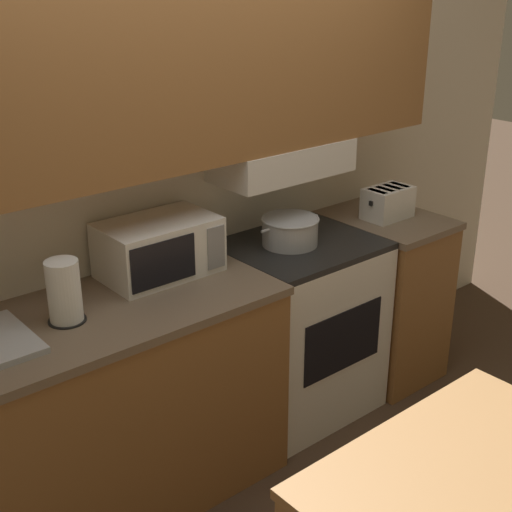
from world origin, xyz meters
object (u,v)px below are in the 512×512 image
stove_range (299,327)px  toaster (388,203)px  paper_towel_roll (64,292)px  microwave (159,248)px  dining_table (489,508)px  cooking_pot (290,230)px

stove_range → toaster: bearing=-2.5°
toaster → paper_towel_roll: size_ratio=1.09×
microwave → paper_towel_roll: 0.54m
microwave → toaster: (1.33, -0.16, -0.04)m
microwave → paper_towel_roll: paper_towel_roll is taller
stove_range → paper_towel_roll: size_ratio=3.76×
stove_range → microwave: (-0.73, 0.13, 0.59)m
toaster → dining_table: size_ratio=0.25×
toaster → cooking_pot: bearing=175.9°
toaster → paper_towel_roll: (-1.85, 0.01, 0.04)m
stove_range → toaster: size_ratio=3.43×
microwave → paper_towel_roll: bearing=-163.8°
microwave → dining_table: 1.66m
stove_range → paper_towel_roll: (-1.24, -0.02, 0.59)m
toaster → stove_range: bearing=177.5°
paper_towel_roll → microwave: bearing=16.2°
toaster → dining_table: bearing=-129.4°
paper_towel_roll → toaster: bearing=-0.2°
stove_range → cooking_pot: (-0.05, 0.02, 0.54)m
stove_range → microwave: microwave is taller
stove_range → dining_table: bearing=-111.5°
stove_range → toaster: 0.82m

